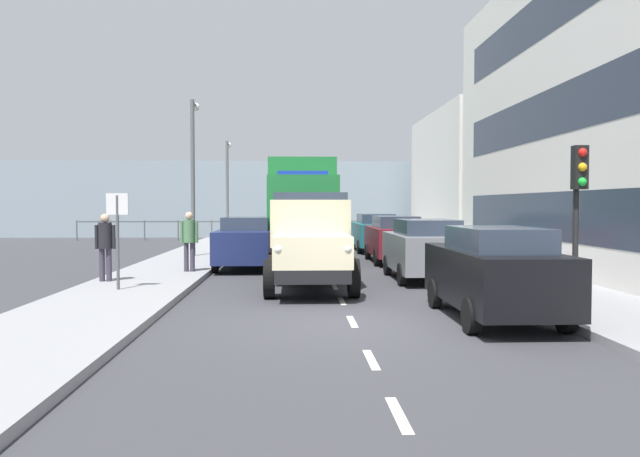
# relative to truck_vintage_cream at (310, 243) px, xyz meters

# --- Properties ---
(ground_plane) EXTENTS (80.00, 80.00, 0.00)m
(ground_plane) POSITION_rel_truck_vintage_cream_xyz_m (-0.66, -4.44, -1.18)
(ground_plane) COLOR #38383D
(sidewalk_left) EXTENTS (2.79, 36.38, 0.15)m
(sidewalk_left) POSITION_rel_truck_vintage_cream_xyz_m (-5.64, -4.44, -1.10)
(sidewalk_left) COLOR gray
(sidewalk_left) RESTS_ON ground_plane
(sidewalk_right) EXTENTS (2.79, 36.38, 0.15)m
(sidewalk_right) POSITION_rel_truck_vintage_cream_xyz_m (4.33, -4.44, -1.10)
(sidewalk_right) COLOR gray
(sidewalk_right) RESTS_ON ground_plane
(road_centreline_markings) EXTENTS (0.12, 31.86, 0.01)m
(road_centreline_markings) POSITION_rel_truck_vintage_cream_xyz_m (-0.66, -3.46, -1.17)
(road_centreline_markings) COLOR silver
(road_centreline_markings) RESTS_ON ground_plane
(building_far_block) EXTENTS (8.86, 11.24, 7.09)m
(building_far_block) POSITION_rel_truck_vintage_cream_xyz_m (-11.47, -17.82, 2.37)
(building_far_block) COLOR silver
(building_far_block) RESTS_ON ground_plane
(sea_horizon) EXTENTS (80.00, 0.80, 5.00)m
(sea_horizon) POSITION_rel_truck_vintage_cream_xyz_m (-0.66, -25.63, 1.32)
(sea_horizon) COLOR #84939E
(sea_horizon) RESTS_ON ground_plane
(seawall_railing) EXTENTS (28.08, 0.08, 1.20)m
(seawall_railing) POSITION_rel_truck_vintage_cream_xyz_m (-0.66, -22.03, -0.26)
(seawall_railing) COLOR #4C5156
(seawall_railing) RESTS_ON ground_plane
(truck_vintage_cream) EXTENTS (2.17, 5.64, 2.43)m
(truck_vintage_cream) POSITION_rel_truck_vintage_cream_xyz_m (0.00, 0.00, 0.00)
(truck_vintage_cream) COLOR black
(truck_vintage_cream) RESTS_ON ground_plane
(lorry_cargo_green) EXTENTS (2.58, 8.20, 3.87)m
(lorry_cargo_green) POSITION_rel_truck_vintage_cream_xyz_m (0.09, -8.88, 0.90)
(lorry_cargo_green) COLOR #1E7033
(lorry_cargo_green) RESTS_ON ground_plane
(car_black_kerbside_near) EXTENTS (1.77, 4.17, 1.72)m
(car_black_kerbside_near) POSITION_rel_truck_vintage_cream_xyz_m (-3.30, 4.10, -0.28)
(car_black_kerbside_near) COLOR black
(car_black_kerbside_near) RESTS_ON ground_plane
(car_grey_kerbside_1) EXTENTS (1.92, 4.02, 1.72)m
(car_grey_kerbside_1) POSITION_rel_truck_vintage_cream_xyz_m (-3.30, -1.91, -0.28)
(car_grey_kerbside_1) COLOR slate
(car_grey_kerbside_1) RESTS_ON ground_plane
(car_maroon_kerbside_2) EXTENTS (1.83, 4.30, 1.72)m
(car_maroon_kerbside_2) POSITION_rel_truck_vintage_cream_xyz_m (-3.30, -7.20, -0.28)
(car_maroon_kerbside_2) COLOR maroon
(car_maroon_kerbside_2) RESTS_ON ground_plane
(car_teal_kerbside_3) EXTENTS (1.89, 4.39, 1.72)m
(car_teal_kerbside_3) POSITION_rel_truck_vintage_cream_xyz_m (-3.30, -12.62, -0.28)
(car_teal_kerbside_3) COLOR #1E6670
(car_teal_kerbside_3) RESTS_ON ground_plane
(car_navy_oppositeside_0) EXTENTS (1.92, 4.59, 1.72)m
(car_navy_oppositeside_0) POSITION_rel_truck_vintage_cream_xyz_m (1.99, -5.43, -0.28)
(car_navy_oppositeside_0) COLOR navy
(car_navy_oppositeside_0) RESTS_ON ground_plane
(pedestrian_near_railing) EXTENTS (0.53, 0.34, 1.75)m
(pedestrian_near_railing) POSITION_rel_truck_vintage_cream_xyz_m (5.28, -0.81, 0.00)
(pedestrian_near_railing) COLOR #383342
(pedestrian_near_railing) RESTS_ON sidewalk_right
(pedestrian_couple_b) EXTENTS (0.53, 0.34, 1.77)m
(pedestrian_couple_b) POSITION_rel_truck_vintage_cream_xyz_m (3.51, -3.10, 0.02)
(pedestrian_couple_b) COLOR #383342
(pedestrian_couple_b) RESTS_ON sidewalk_right
(traffic_light_near) EXTENTS (0.28, 0.41, 3.20)m
(traffic_light_near) POSITION_rel_truck_vintage_cream_xyz_m (-5.49, 2.77, 1.29)
(traffic_light_near) COLOR black
(traffic_light_near) RESTS_ON sidewalk_left
(lamp_post_promenade) EXTENTS (0.32, 1.14, 6.05)m
(lamp_post_promenade) POSITION_rel_truck_vintage_cream_xyz_m (4.31, -8.96, 2.60)
(lamp_post_promenade) COLOR #59595B
(lamp_post_promenade) RESTS_ON sidewalk_right
(lamp_post_far) EXTENTS (0.32, 1.14, 5.57)m
(lamp_post_far) POSITION_rel_truck_vintage_cream_xyz_m (4.14, -19.87, 2.35)
(lamp_post_far) COLOR #59595B
(lamp_post_far) RESTS_ON sidewalk_right
(street_sign) EXTENTS (0.50, 0.07, 2.25)m
(street_sign) POSITION_rel_truck_vintage_cream_xyz_m (4.51, 0.78, 0.50)
(street_sign) COLOR #4C4C4C
(street_sign) RESTS_ON sidewalk_right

